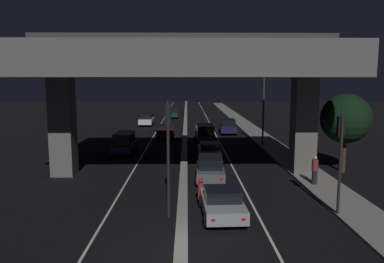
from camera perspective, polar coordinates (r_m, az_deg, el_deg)
The scene contains 21 objects.
ground_plane at distance 15.02m, azimuth -1.68°, elevation -18.23°, with size 200.00×200.00×0.00m, color black.
lane_line_left_inner at distance 49.09m, azimuth -5.39°, elevation 0.13°, with size 0.12×126.00×0.00m, color beige.
lane_line_right_inner at distance 49.06m, azimuth 3.31°, elevation 0.14°, with size 0.12×126.00×0.00m, color beige.
median_divider at distance 48.92m, azimuth -1.04°, elevation 0.32°, with size 0.52×126.00×0.31m, color gray.
sidewalk_right at distance 42.85m, azimuth 10.69°, elevation -1.01°, with size 2.53×126.00×0.15m, color gray.
elevated_overpass at distance 25.70m, azimuth -1.32°, elevation 9.95°, with size 20.86×11.09×9.71m.
traffic_light_left_of_median at distance 17.77m, azimuth -3.65°, elevation -1.16°, with size 0.30×0.49×5.64m.
traffic_light_right_of_median at distance 19.27m, azimuth 21.66°, elevation -2.10°, with size 0.30×0.49×5.07m.
street_lamp at distance 37.38m, azimuth 10.33°, elevation 5.17°, with size 2.61×0.32×8.29m.
car_silver_lead at distance 18.49m, azimuth 4.63°, elevation -10.72°, with size 2.17×4.17×1.44m.
car_grey_second at distance 24.70m, azimuth 2.79°, elevation -5.62°, with size 2.05×4.04×1.61m.
car_white_third at distance 30.94m, azimuth 2.62°, elevation -3.03°, with size 1.91×4.59×1.49m.
car_dark_green_fourth at distance 38.69m, azimuth 1.96°, elevation -0.36°, with size 2.18×4.49×2.00m.
car_dark_blue_fifth at distance 46.04m, azimuth 5.51°, elevation 0.81°, with size 2.14×4.03×1.79m.
car_dark_blue_lead_oncoming at distance 34.03m, azimuth -10.25°, elevation -1.67°, with size 1.90×4.40×1.95m.
car_dark_red_second_oncoming at distance 42.91m, azimuth -4.06°, elevation 0.08°, with size 2.04×4.03×1.52m.
car_white_third_oncoming at distance 54.67m, azimuth -6.94°, elevation 1.84°, with size 2.09×4.17×1.71m.
car_dark_green_fourth_oncoming at distance 64.78m, azimuth -2.90°, elevation 2.95°, with size 1.89×3.96×1.97m.
motorcycle_red_filtering_near at distance 20.30m, azimuth 1.31°, elevation -9.33°, with size 0.34×1.89×1.40m.
pedestrian_on_sidewalk at distance 24.61m, azimuth 18.20°, elevation -5.62°, with size 0.39×0.39×1.78m.
roadside_tree_kerbside_near at distance 28.62m, azimuth 22.37°, elevation 1.81°, with size 3.54×3.54×5.66m.
Camera 1 is at (0.24, -13.49, 6.62)m, focal length 35.00 mm.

